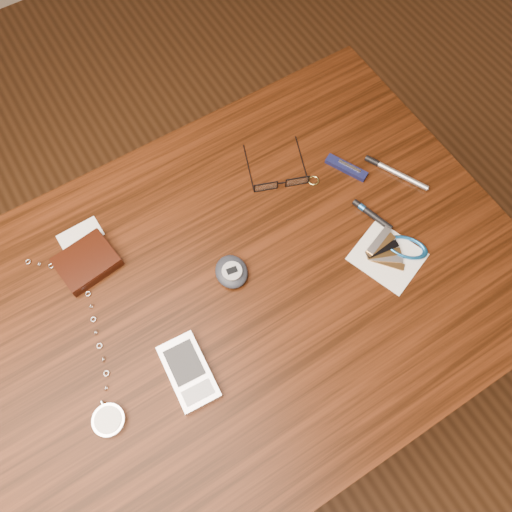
{
  "coord_description": "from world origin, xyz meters",
  "views": [
    {
      "loc": [
        -0.12,
        -0.26,
        1.55
      ],
      "look_at": [
        0.06,
        0.03,
        0.76
      ],
      "focal_mm": 35.0,
      "sensor_mm": 36.0,
      "label": 1
    }
  ],
  "objects_px": {
    "pocket_watch": "(107,413)",
    "silver_pen": "(391,170)",
    "pda_phone": "(189,372)",
    "pedometer": "(231,272)",
    "notepad_keys": "(396,251)",
    "eyeglasses": "(281,181)",
    "wallet_and_card": "(87,261)",
    "desk": "(236,309)",
    "pocket_knife": "(346,168)"
  },
  "relations": [
    {
      "from": "pda_phone",
      "to": "eyeglasses",
      "type": "bearing_deg",
      "value": 34.62
    },
    {
      "from": "pda_phone",
      "to": "silver_pen",
      "type": "height_order",
      "value": "pda_phone"
    },
    {
      "from": "desk",
      "to": "pedometer",
      "type": "distance_m",
      "value": 0.12
    },
    {
      "from": "silver_pen",
      "to": "notepad_keys",
      "type": "bearing_deg",
      "value": -125.39
    },
    {
      "from": "wallet_and_card",
      "to": "silver_pen",
      "type": "bearing_deg",
      "value": -12.81
    },
    {
      "from": "desk",
      "to": "pocket_watch",
      "type": "bearing_deg",
      "value": -165.27
    },
    {
      "from": "pocket_knife",
      "to": "pocket_watch",
      "type": "bearing_deg",
      "value": -163.7
    },
    {
      "from": "pocket_watch",
      "to": "silver_pen",
      "type": "relative_size",
      "value": 2.86
    },
    {
      "from": "desk",
      "to": "wallet_and_card",
      "type": "relative_size",
      "value": 7.79
    },
    {
      "from": "wallet_and_card",
      "to": "pedometer",
      "type": "xyz_separation_m",
      "value": [
        0.2,
        -0.15,
        0.0
      ]
    },
    {
      "from": "desk",
      "to": "pda_phone",
      "type": "bearing_deg",
      "value": -148.06
    },
    {
      "from": "pedometer",
      "to": "eyeglasses",
      "type": "bearing_deg",
      "value": 32.24
    },
    {
      "from": "pedometer",
      "to": "notepad_keys",
      "type": "relative_size",
      "value": 0.49
    },
    {
      "from": "desk",
      "to": "pda_phone",
      "type": "height_order",
      "value": "pda_phone"
    },
    {
      "from": "desk",
      "to": "eyeglasses",
      "type": "bearing_deg",
      "value": 36.44
    },
    {
      "from": "desk",
      "to": "eyeglasses",
      "type": "height_order",
      "value": "eyeglasses"
    },
    {
      "from": "pda_phone",
      "to": "pocket_knife",
      "type": "height_order",
      "value": "pda_phone"
    },
    {
      "from": "desk",
      "to": "pocket_knife",
      "type": "bearing_deg",
      "value": 17.64
    },
    {
      "from": "pda_phone",
      "to": "pedometer",
      "type": "height_order",
      "value": "pedometer"
    },
    {
      "from": "wallet_and_card",
      "to": "pda_phone",
      "type": "relative_size",
      "value": 1.07
    },
    {
      "from": "pedometer",
      "to": "silver_pen",
      "type": "height_order",
      "value": "pedometer"
    },
    {
      "from": "wallet_and_card",
      "to": "notepad_keys",
      "type": "distance_m",
      "value": 0.54
    },
    {
      "from": "wallet_and_card",
      "to": "silver_pen",
      "type": "relative_size",
      "value": 1.06
    },
    {
      "from": "notepad_keys",
      "to": "pocket_knife",
      "type": "xyz_separation_m",
      "value": [
        0.03,
        0.19,
        0.0
      ]
    },
    {
      "from": "eyeglasses",
      "to": "notepad_keys",
      "type": "distance_m",
      "value": 0.24
    },
    {
      "from": "desk",
      "to": "notepad_keys",
      "type": "xyz_separation_m",
      "value": [
        0.28,
        -0.09,
        0.11
      ]
    },
    {
      "from": "eyeglasses",
      "to": "pda_phone",
      "type": "xyz_separation_m",
      "value": [
        -0.31,
        -0.22,
        -0.0
      ]
    },
    {
      "from": "notepad_keys",
      "to": "pocket_watch",
      "type": "bearing_deg",
      "value": 178.1
    },
    {
      "from": "wallet_and_card",
      "to": "notepad_keys",
      "type": "height_order",
      "value": "wallet_and_card"
    },
    {
      "from": "pocket_watch",
      "to": "notepad_keys",
      "type": "distance_m",
      "value": 0.55
    },
    {
      "from": "pda_phone",
      "to": "pocket_knife",
      "type": "bearing_deg",
      "value": 22.28
    },
    {
      "from": "eyeglasses",
      "to": "pocket_watch",
      "type": "distance_m",
      "value": 0.5
    },
    {
      "from": "pocket_watch",
      "to": "eyeglasses",
      "type": "bearing_deg",
      "value": 24.5
    },
    {
      "from": "eyeglasses",
      "to": "notepad_keys",
      "type": "height_order",
      "value": "eyeglasses"
    },
    {
      "from": "pocket_watch",
      "to": "pda_phone",
      "type": "xyz_separation_m",
      "value": [
        0.14,
        -0.01,
        0.0
      ]
    },
    {
      "from": "eyeglasses",
      "to": "pocket_watch",
      "type": "bearing_deg",
      "value": -155.5
    },
    {
      "from": "wallet_and_card",
      "to": "notepad_keys",
      "type": "xyz_separation_m",
      "value": [
        0.47,
        -0.27,
        -0.01
      ]
    },
    {
      "from": "pedometer",
      "to": "pocket_knife",
      "type": "bearing_deg",
      "value": 13.39
    },
    {
      "from": "eyeglasses",
      "to": "silver_pen",
      "type": "xyz_separation_m",
      "value": [
        0.19,
        -0.09,
        -0.01
      ]
    },
    {
      "from": "pda_phone",
      "to": "notepad_keys",
      "type": "height_order",
      "value": "pda_phone"
    },
    {
      "from": "pocket_watch",
      "to": "notepad_keys",
      "type": "height_order",
      "value": "same"
    },
    {
      "from": "wallet_and_card",
      "to": "pedometer",
      "type": "height_order",
      "value": "pedometer"
    },
    {
      "from": "eyeglasses",
      "to": "pocket_watch",
      "type": "relative_size",
      "value": 0.4
    },
    {
      "from": "pda_phone",
      "to": "pedometer",
      "type": "bearing_deg",
      "value": 37.26
    },
    {
      "from": "eyeglasses",
      "to": "wallet_and_card",
      "type": "bearing_deg",
      "value": 173.64
    },
    {
      "from": "pda_phone",
      "to": "silver_pen",
      "type": "bearing_deg",
      "value": 14.36
    },
    {
      "from": "desk",
      "to": "notepad_keys",
      "type": "height_order",
      "value": "notepad_keys"
    },
    {
      "from": "pocket_watch",
      "to": "pedometer",
      "type": "relative_size",
      "value": 4.83
    },
    {
      "from": "desk",
      "to": "pedometer",
      "type": "relative_size",
      "value": 13.9
    },
    {
      "from": "desk",
      "to": "eyeglasses",
      "type": "relative_size",
      "value": 7.21
    }
  ]
}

